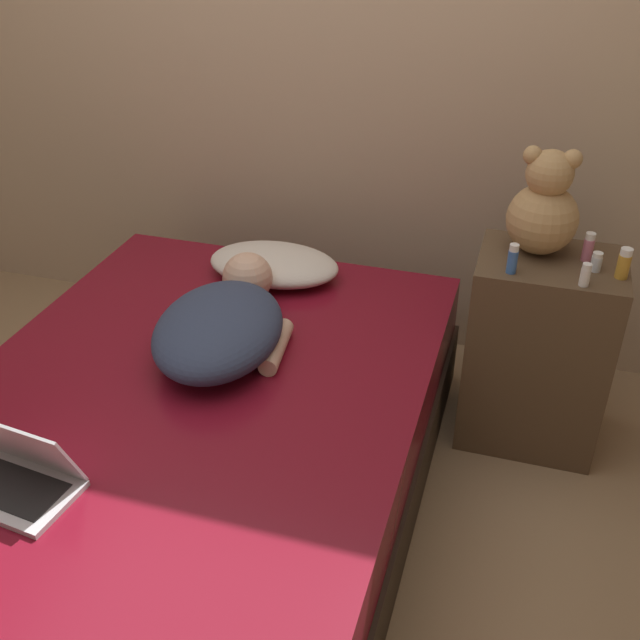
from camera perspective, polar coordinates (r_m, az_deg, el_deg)
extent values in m
plane|color=#937551|center=(2.57, -9.35, -14.01)|extent=(12.00, 12.00, 0.00)
cube|color=tan|center=(3.01, -0.78, 21.78)|extent=(8.00, 0.06, 2.60)
cube|color=#2D2319|center=(2.48, -9.60, -11.99)|extent=(1.40, 1.96, 0.25)
cube|color=maroon|center=(2.33, -10.12, -7.81)|extent=(1.37, 1.92, 0.22)
cube|color=brown|center=(2.72, 16.20, -2.28)|extent=(0.47, 0.37, 0.71)
ellipsoid|color=beige|center=(2.82, -3.54, 4.27)|extent=(0.50, 0.33, 0.11)
ellipsoid|color=#2D3851|center=(2.37, -7.73, -0.72)|extent=(0.46, 0.59, 0.18)
sphere|color=#DBAD8E|center=(2.66, -5.54, 3.25)|extent=(0.18, 0.18, 0.18)
cylinder|color=#DBAD8E|center=(2.38, -3.34, -2.03)|extent=(0.09, 0.25, 0.06)
cube|color=silver|center=(2.06, -22.34, -11.94)|extent=(0.34, 0.23, 0.02)
cube|color=black|center=(2.06, -22.39, -11.74)|extent=(0.27, 0.17, 0.00)
cube|color=silver|center=(2.03, -21.74, -8.87)|extent=(0.32, 0.12, 0.18)
cube|color=black|center=(2.03, -21.74, -8.87)|extent=(0.28, 0.10, 0.16)
sphere|color=tan|center=(2.54, 16.56, 7.38)|extent=(0.23, 0.23, 0.23)
sphere|color=tan|center=(2.49, 17.11, 10.64)|extent=(0.15, 0.15, 0.15)
sphere|color=tan|center=(2.47, 15.90, 11.98)|extent=(0.06, 0.06, 0.06)
sphere|color=tan|center=(2.47, 18.70, 11.54)|extent=(0.06, 0.06, 0.06)
cylinder|color=#3866B2|center=(2.41, 14.43, 4.32)|extent=(0.03, 0.03, 0.08)
cylinder|color=white|center=(2.39, 14.59, 5.36)|extent=(0.03, 0.03, 0.02)
cylinder|color=pink|center=(2.56, 19.73, 5.06)|extent=(0.03, 0.03, 0.08)
cylinder|color=white|center=(2.54, 19.92, 6.02)|extent=(0.03, 0.03, 0.02)
cylinder|color=silver|center=(2.51, 20.29, 4.05)|extent=(0.03, 0.03, 0.05)
cylinder|color=white|center=(2.50, 20.42, 4.68)|extent=(0.03, 0.03, 0.01)
cylinder|color=white|center=(2.41, 19.53, 3.11)|extent=(0.03, 0.03, 0.06)
cylinder|color=white|center=(2.39, 19.69, 3.88)|extent=(0.03, 0.03, 0.02)
cylinder|color=gold|center=(2.49, 22.10, 3.81)|extent=(0.04, 0.04, 0.08)
cylinder|color=white|center=(2.47, 22.33, 4.82)|extent=(0.04, 0.04, 0.02)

